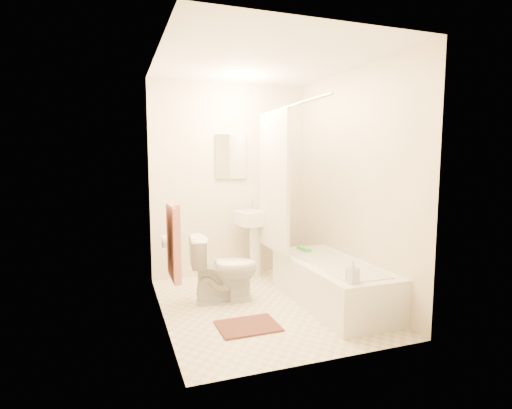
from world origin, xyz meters
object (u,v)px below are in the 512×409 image
object	(u,v)px
sink	(256,241)
bathtub	(332,283)
soap_bottle	(353,272)
bath_mat	(248,326)
toilet	(224,268)

from	to	relation	value
sink	bathtub	xyz separation A→B (m)	(0.41, -1.14, -0.24)
bathtub	soap_bottle	world-z (taller)	soap_bottle
soap_bottle	sink	bearing A→B (deg)	97.24
bath_mat	soap_bottle	distance (m)	1.03
bathtub	bath_mat	bearing A→B (deg)	-165.23
toilet	bath_mat	distance (m)	0.78
bathtub	bath_mat	xyz separation A→B (m)	(-0.99, -0.26, -0.21)
sink	bath_mat	size ratio (longest dim) A/B	1.72
sink	soap_bottle	xyz separation A→B (m)	(0.23, -1.79, 0.08)
toilet	sink	bearing A→B (deg)	-34.59
bath_mat	soap_bottle	xyz separation A→B (m)	(0.80, -0.39, 0.52)
sink	soap_bottle	world-z (taller)	sink
toilet	bath_mat	xyz separation A→B (m)	(0.03, -0.71, -0.33)
soap_bottle	bath_mat	bearing A→B (deg)	154.07
toilet	bathtub	distance (m)	1.12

